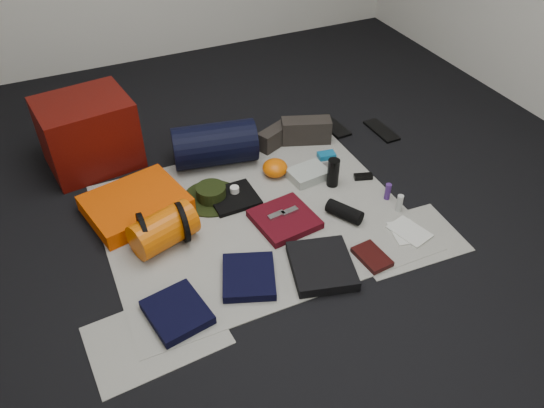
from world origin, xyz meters
name	(u,v)px	position (x,y,z in m)	size (l,w,h in m)	color
floor	(255,218)	(0.00, 0.00, -0.01)	(4.50, 4.50, 0.02)	black
newspaper_mat	(254,216)	(0.00, 0.00, 0.00)	(1.60, 1.30, 0.01)	#B3B2A5
newspaper_sheet_front_left	(157,336)	(-0.70, -0.55, 0.00)	(0.58, 0.40, 0.00)	#B3B2A5
newspaper_sheet_front_right	(406,240)	(0.65, -0.50, 0.00)	(0.58, 0.40, 0.00)	#B3B2A5
red_cabinet	(88,133)	(-0.70, 0.89, 0.22)	(0.52, 0.43, 0.43)	#520A06
sleeping_pad	(136,204)	(-0.58, 0.31, 0.05)	(0.51, 0.42, 0.09)	#E54C02
stuff_sack	(164,229)	(-0.50, -0.01, 0.10)	(0.19, 0.19, 0.33)	#D25603
sack_strap_left	(144,233)	(-0.60, -0.01, 0.11)	(0.22, 0.22, 0.03)	black
sack_strap_right	(182,222)	(-0.40, -0.01, 0.11)	(0.22, 0.22, 0.03)	black
navy_duffel	(215,144)	(-0.02, 0.57, 0.14)	(0.26, 0.26, 0.50)	black
boonie_brim	(212,198)	(-0.16, 0.24, 0.01)	(0.34, 0.34, 0.01)	black
boonie_crown	(211,192)	(-0.16, 0.24, 0.05)	(0.17, 0.17, 0.07)	black
hiking_boot_left	(275,137)	(0.40, 0.59, 0.07)	(0.25, 0.09, 0.12)	#2C2722
hiking_boot_right	(306,131)	(0.60, 0.55, 0.09)	(0.32, 0.12, 0.16)	#2C2722
flip_flop_left	(333,126)	(0.86, 0.64, 0.01)	(0.11, 0.30, 0.02)	black
flip_flop_right	(381,131)	(1.13, 0.45, 0.01)	(0.11, 0.29, 0.02)	black
trousers_navy_a	(177,312)	(-0.58, -0.48, 0.03)	(0.25, 0.28, 0.04)	black
trousers_navy_b	(249,277)	(-0.21, -0.42, 0.03)	(0.25, 0.28, 0.04)	black
trousers_charcoal	(322,266)	(0.14, -0.51, 0.03)	(0.30, 0.34, 0.05)	black
black_tshirt	(233,198)	(-0.05, 0.18, 0.02)	(0.26, 0.24, 0.03)	black
red_shirt	(285,219)	(0.13, -0.11, 0.03)	(0.31, 0.31, 0.04)	#490810
orange_stuff_sack	(275,168)	(0.26, 0.30, 0.06)	(0.15, 0.15, 0.10)	#D25603
first_aid_pouch	(308,174)	(0.43, 0.19, 0.03)	(0.23, 0.17, 0.06)	#99A299
water_bottle	(333,173)	(0.53, 0.07, 0.09)	(0.07, 0.07, 0.18)	black
speaker	(344,212)	(0.44, -0.21, 0.05)	(0.08, 0.08, 0.20)	black
compact_camera	(324,167)	(0.56, 0.22, 0.02)	(0.09, 0.05, 0.04)	#B3B3B8
cyan_case	(326,155)	(0.63, 0.33, 0.02)	(0.11, 0.07, 0.03)	#0F6291
toiletry_purple	(388,192)	(0.75, -0.17, 0.06)	(0.03, 0.03, 0.10)	#41216A
toiletry_clear	(400,203)	(0.75, -0.29, 0.06)	(0.03, 0.03, 0.10)	#ABAFAA
paperback_book	(372,257)	(0.41, -0.55, 0.02)	(0.13, 0.19, 0.03)	black
map_booklet	(409,232)	(0.70, -0.46, 0.01)	(0.14, 0.21, 0.01)	beige
map_printout	(405,232)	(0.68, -0.46, 0.01)	(0.14, 0.18, 0.01)	beige
sunglasses	(363,177)	(0.73, 0.04, 0.02)	(0.11, 0.04, 0.03)	black
key_cluster	(167,317)	(-0.63, -0.48, 0.01)	(0.07, 0.07, 0.01)	#B3B3B8
tape_roll	(235,190)	(-0.03, 0.21, 0.05)	(0.05, 0.05, 0.04)	silver
energy_bar_a	(276,215)	(0.09, -0.09, 0.05)	(0.10, 0.04, 0.01)	#B3B3B8
energy_bar_b	(290,211)	(0.17, -0.09, 0.05)	(0.10, 0.04, 0.01)	#B3B3B8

